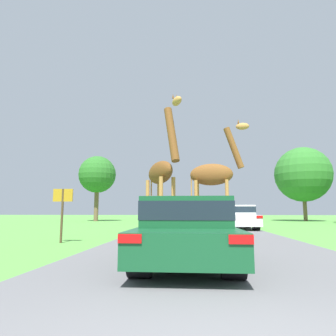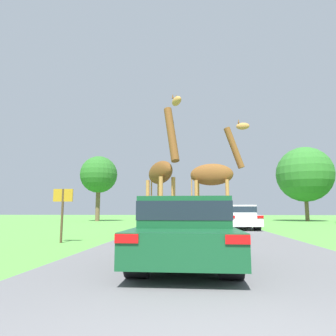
{
  "view_description": "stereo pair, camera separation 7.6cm",
  "coord_description": "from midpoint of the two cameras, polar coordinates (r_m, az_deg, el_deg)",
  "views": [
    {
      "loc": [
        -0.46,
        -1.66,
        1.08
      ],
      "look_at": [
        -1.36,
        9.41,
        2.68
      ],
      "focal_mm": 32.0,
      "sensor_mm": 36.0,
      "label": 1
    },
    {
      "loc": [
        -0.39,
        -1.65,
        1.08
      ],
      "look_at": [
        -1.36,
        9.41,
        2.68
      ],
      "focal_mm": 32.0,
      "sensor_mm": 36.0,
      "label": 2
    }
  ],
  "objects": [
    {
      "name": "car_lead_maroon",
      "position": [
        6.21,
        3.3,
        -11.58
      ],
      "size": [
        1.88,
        3.95,
        1.35
      ],
      "color": "#144C28",
      "rests_on": "ground"
    },
    {
      "name": "tree_far_right",
      "position": [
        35.84,
        24.25,
        -1.14
      ],
      "size": [
        5.97,
        5.97,
        8.03
      ],
      "color": "brown",
      "rests_on": "ground"
    },
    {
      "name": "sign_post",
      "position": [
        11.1,
        -19.64,
        -6.68
      ],
      "size": [
        0.7,
        0.08,
        1.85
      ],
      "color": "#4C3823",
      "rests_on": "ground"
    },
    {
      "name": "car_queue_left",
      "position": [
        19.02,
        13.23,
        -8.97
      ],
      "size": [
        1.84,
        4.52,
        1.43
      ],
      "color": "silver",
      "rests_on": "ground"
    },
    {
      "name": "giraffe_near_road",
      "position": [
        11.07,
        -1.38,
        -0.74
      ],
      "size": [
        1.66,
        2.6,
        5.1
      ],
      "rotation": [
        0.0,
        0.0,
        -2.64
      ],
      "color": "#B77F3D",
      "rests_on": "ground"
    },
    {
      "name": "car_queue_right",
      "position": [
        28.88,
        0.7,
        -8.91
      ],
      "size": [
        1.98,
        4.5,
        1.35
      ],
      "color": "#561914",
      "rests_on": "ground"
    },
    {
      "name": "road",
      "position": [
        31.68,
        5.46,
        -10.11
      ],
      "size": [
        6.83,
        120.0,
        0.0
      ],
      "color": "#5B5B5E",
      "rests_on": "ground"
    },
    {
      "name": "giraffe_companion",
      "position": [
        12.9,
        8.64,
        -1.48
      ],
      "size": [
        2.59,
        0.9,
        4.98
      ],
      "rotation": [
        0.0,
        0.0,
        -1.69
      ],
      "color": "#B77F3D",
      "rests_on": "ground"
    },
    {
      "name": "tree_centre_back",
      "position": [
        33.8,
        -13.38,
        -1.27
      ],
      "size": [
        4.04,
        4.04,
        7.08
      ],
      "color": "brown",
      "rests_on": "ground"
    }
  ]
}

